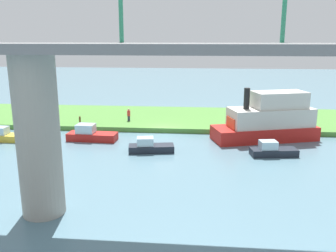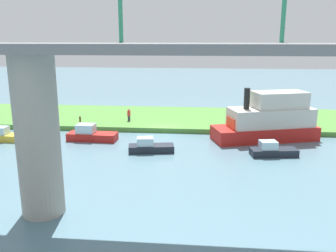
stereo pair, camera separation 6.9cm
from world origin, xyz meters
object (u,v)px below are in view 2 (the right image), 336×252
Objects in this scene: motorboat_red at (269,120)px; riverboat_paddlewheel at (272,150)px; mooring_post at (80,120)px; skiff_small at (4,136)px; bridge_pylon at (38,137)px; pontoon_yellow at (150,147)px; motorboat_white at (91,135)px; person_on_bank at (129,115)px.

riverboat_paddlewheel is at bearing 84.87° from motorboat_red.
skiff_small is (5.53, 5.79, -0.38)m from mooring_post.
bridge_pylon is 2.19× the size of pontoon_yellow.
pontoon_yellow reaches higher than mooring_post.
motorboat_white is at bearing -10.90° from riverboat_paddlewheel.
skiff_small is (25.22, 2.78, -1.40)m from motorboat_red.
person_on_bank is (-0.66, -21.23, -3.25)m from bridge_pylon.
mooring_post is at bearing -22.77° from riverboat_paddlewheel.
bridge_pylon is 20.46m from mooring_post.
skiff_small is (10.66, 7.38, -0.72)m from person_on_bank.
pontoon_yellow is at bearing -110.64° from bridge_pylon.
pontoon_yellow is (-6.17, 3.10, -0.10)m from motorboat_white.
motorboat_red is 2.58× the size of pontoon_yellow.
skiff_small is at bearing 34.69° from person_on_bank.
pontoon_yellow is at bearing 24.66° from motorboat_red.
motorboat_red is at bearing 171.29° from mooring_post.
bridge_pylon is 6.41× the size of person_on_bank.
mooring_post is (5.13, 1.58, -0.34)m from person_on_bank.
skiff_small reaches higher than pontoon_yellow.
person_on_bank is 15.29m from motorboat_red.
pontoon_yellow is at bearing 171.33° from skiff_small.
mooring_post is 0.18× the size of skiff_small.
pontoon_yellow is at bearing -0.49° from riverboat_paddlewheel.
person_on_bank is 12.98m from skiff_small.
mooring_post is 8.02m from skiff_small.
motorboat_red is at bearing -95.13° from riverboat_paddlewheel.
motorboat_white is at bearing 6.28° from motorboat_red.
motorboat_white is (-2.69, 4.89, -0.30)m from mooring_post.
motorboat_red is 12.00m from pontoon_yellow.
motorboat_red is at bearing -132.46° from bridge_pylon.
pontoon_yellow is (-8.86, 7.99, -0.40)m from mooring_post.
bridge_pylon is 13.08m from pontoon_yellow.
bridge_pylon is 22.69m from motorboat_red.
motorboat_red is at bearing -173.72° from motorboat_white.
motorboat_white is 1.17× the size of skiff_small.
person_on_bank is at bearing -145.31° from skiff_small.
riverboat_paddlewheel is at bearing -141.92° from bridge_pylon.
motorboat_red is 17.15m from motorboat_white.
motorboat_red is (-14.56, 4.60, 0.68)m from person_on_bank.
motorboat_white is 1.19× the size of riverboat_paddlewheel.
bridge_pylon reaches higher than riverboat_paddlewheel.
motorboat_white is (2.44, 6.47, -0.64)m from person_on_bank.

